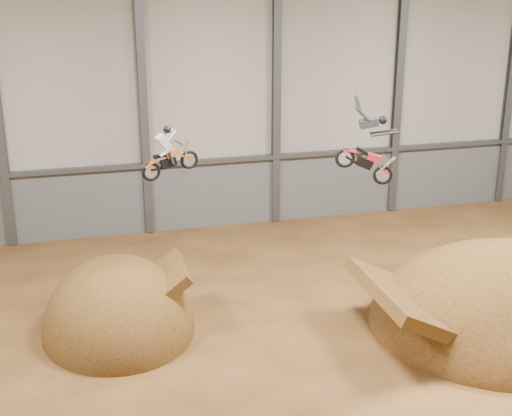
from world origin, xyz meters
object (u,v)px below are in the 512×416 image
(fmx_rider_b, at_px, (361,141))
(fmx_rider_a, at_px, (171,148))
(takeoff_ramp, at_px, (119,331))
(landing_ramp, at_px, (506,325))

(fmx_rider_b, bearing_deg, fmx_rider_a, -165.16)
(takeoff_ramp, distance_m, fmx_rider_a, 7.43)
(landing_ramp, height_order, fmx_rider_a, fmx_rider_a)
(fmx_rider_b, bearing_deg, landing_ramp, -12.91)
(fmx_rider_a, bearing_deg, fmx_rider_b, -11.15)
(takeoff_ramp, xyz_separation_m, fmx_rider_b, (9.09, -0.66, 6.88))
(landing_ramp, xyz_separation_m, fmx_rider_b, (-5.17, 2.60, 6.88))
(landing_ramp, distance_m, fmx_rider_b, 8.99)
(landing_ramp, bearing_deg, fmx_rider_a, 168.52)
(takeoff_ramp, bearing_deg, landing_ramp, -12.87)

